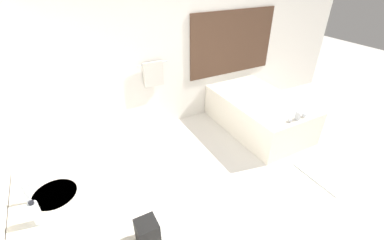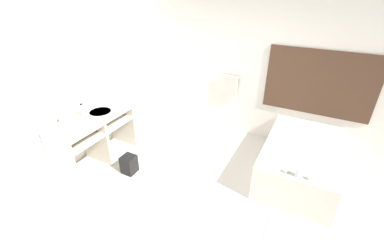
{
  "view_description": "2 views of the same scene",
  "coord_description": "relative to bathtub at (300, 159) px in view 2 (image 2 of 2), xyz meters",
  "views": [
    {
      "loc": [
        -1.57,
        -1.49,
        2.48
      ],
      "look_at": [
        -0.3,
        0.87,
        0.83
      ],
      "focal_mm": 24.0,
      "sensor_mm": 36.0,
      "label": 1
    },
    {
      "loc": [
        1.21,
        -2.31,
        2.74
      ],
      "look_at": [
        -0.46,
        0.9,
        0.78
      ],
      "focal_mm": 24.0,
      "sensor_mm": 36.0,
      "label": 2
    }
  ],
  "objects": [
    {
      "name": "wall_left_with_mirror",
      "position": [
        -3.45,
        -1.31,
        1.04
      ],
      "size": [
        0.08,
        7.4,
        2.7
      ],
      "color": "white",
      "rests_on": "ground_plane"
    },
    {
      "name": "water_bottle_1",
      "position": [
        -3.2,
        -1.23,
        0.65
      ],
      "size": [
        0.07,
        0.07,
        0.22
      ],
      "color": "silver",
      "rests_on": "vanity_counter"
    },
    {
      "name": "vanity_counter",
      "position": [
        -3.09,
        -1.16,
        0.31
      ],
      "size": [
        0.65,
        1.36,
        0.86
      ],
      "color": "beige",
      "rests_on": "ground_plane"
    },
    {
      "name": "waste_bin",
      "position": [
        -2.43,
        -1.18,
        -0.16
      ],
      "size": [
        0.21,
        0.21,
        0.3
      ],
      "color": "black",
      "rests_on": "ground_plane"
    },
    {
      "name": "sink_faucet",
      "position": [
        -3.27,
        -0.98,
        0.64
      ],
      "size": [
        0.09,
        0.04,
        0.18
      ],
      "color": "silver",
      "rests_on": "vanity_counter"
    },
    {
      "name": "ground_plane",
      "position": [
        -1.22,
        -1.32,
        -0.31
      ],
      "size": [
        16.0,
        16.0,
        0.0
      ],
      "primitive_type": "plane",
      "color": "silver",
      "rests_on": "ground"
    },
    {
      "name": "bathtub",
      "position": [
        0.0,
        0.0,
        0.0
      ],
      "size": [
        1.07,
        1.74,
        0.69
      ],
      "color": "silver",
      "rests_on": "ground_plane"
    },
    {
      "name": "soap_dispenser",
      "position": [
        -3.32,
        -1.54,
        0.61
      ],
      "size": [
        0.05,
        0.05,
        0.15
      ],
      "color": "white",
      "rests_on": "vanity_counter"
    },
    {
      "name": "wall_back_with_blinds",
      "position": [
        -1.18,
        0.91,
        1.03
      ],
      "size": [
        7.4,
        0.13,
        2.7
      ],
      "color": "white",
      "rests_on": "ground_plane"
    }
  ]
}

